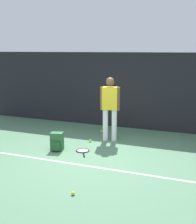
{
  "coord_description": "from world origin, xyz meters",
  "views": [
    {
      "loc": [
        2.5,
        -5.89,
        2.42
      ],
      "look_at": [
        0.0,
        0.4,
        1.0
      ],
      "focal_mm": 48.27,
      "sensor_mm": 36.0,
      "label": 1
    }
  ],
  "objects_px": {
    "backpack": "(57,142)",
    "tennis_ball_mid_court": "(102,131)",
    "tennis_ball_by_fence": "(90,141)",
    "tennis_racket": "(83,151)",
    "tennis_ball_near_player": "(73,193)",
    "tennis_player": "(110,105)"
  },
  "relations": [
    {
      "from": "tennis_player",
      "to": "tennis_ball_mid_court",
      "type": "relative_size",
      "value": 25.76
    },
    {
      "from": "tennis_racket",
      "to": "tennis_ball_by_fence",
      "type": "distance_m",
      "value": 0.76
    },
    {
      "from": "tennis_ball_mid_court",
      "to": "tennis_player",
      "type": "bearing_deg",
      "value": -53.28
    },
    {
      "from": "backpack",
      "to": "tennis_ball_by_fence",
      "type": "xyz_separation_m",
      "value": [
        0.5,
        0.9,
        -0.18
      ]
    },
    {
      "from": "tennis_player",
      "to": "tennis_ball_mid_court",
      "type": "xyz_separation_m",
      "value": [
        -0.48,
        0.64,
        -0.93
      ]
    },
    {
      "from": "tennis_racket",
      "to": "tennis_ball_mid_court",
      "type": "height_order",
      "value": "tennis_ball_mid_court"
    },
    {
      "from": "tennis_racket",
      "to": "tennis_ball_by_fence",
      "type": "height_order",
      "value": "tennis_ball_by_fence"
    },
    {
      "from": "tennis_ball_near_player",
      "to": "tennis_ball_by_fence",
      "type": "distance_m",
      "value": 2.97
    },
    {
      "from": "tennis_ball_near_player",
      "to": "tennis_ball_mid_court",
      "type": "relative_size",
      "value": 1.0
    },
    {
      "from": "tennis_racket",
      "to": "backpack",
      "type": "bearing_deg",
      "value": 73.76
    },
    {
      "from": "tennis_racket",
      "to": "tennis_ball_mid_court",
      "type": "xyz_separation_m",
      "value": [
        -0.18,
        1.74,
        0.02
      ]
    },
    {
      "from": "tennis_racket",
      "to": "backpack",
      "type": "distance_m",
      "value": 0.67
    },
    {
      "from": "tennis_ball_by_fence",
      "to": "tennis_ball_mid_court",
      "type": "xyz_separation_m",
      "value": [
        -0.06,
        0.99,
        0.0
      ]
    },
    {
      "from": "backpack",
      "to": "tennis_ball_by_fence",
      "type": "distance_m",
      "value": 1.04
    },
    {
      "from": "tennis_ball_mid_court",
      "to": "backpack",
      "type": "bearing_deg",
      "value": -103.09
    },
    {
      "from": "backpack",
      "to": "tennis_ball_near_player",
      "type": "xyz_separation_m",
      "value": [
        1.39,
        -1.93,
        -0.18
      ]
    },
    {
      "from": "tennis_ball_near_player",
      "to": "tennis_player",
      "type": "bearing_deg",
      "value": 98.43
    },
    {
      "from": "tennis_player",
      "to": "tennis_ball_near_player",
      "type": "bearing_deg",
      "value": 87.17
    },
    {
      "from": "backpack",
      "to": "tennis_ball_mid_court",
      "type": "height_order",
      "value": "backpack"
    },
    {
      "from": "tennis_player",
      "to": "backpack",
      "type": "distance_m",
      "value": 1.72
    },
    {
      "from": "backpack",
      "to": "tennis_ball_near_player",
      "type": "height_order",
      "value": "backpack"
    },
    {
      "from": "backpack",
      "to": "tennis_ball_by_fence",
      "type": "relative_size",
      "value": 6.67
    }
  ]
}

